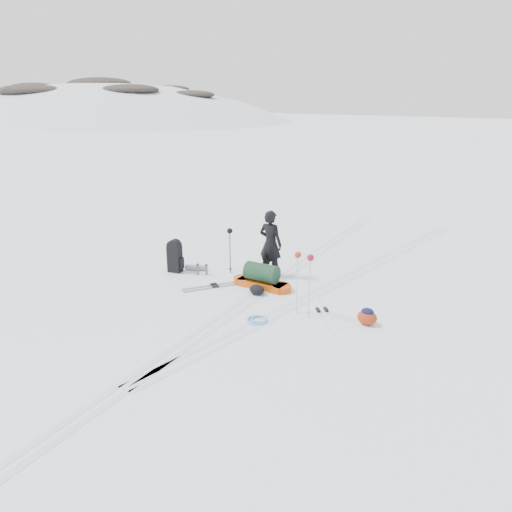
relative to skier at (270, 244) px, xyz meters
The scene contains 13 objects.
ground 1.46m from the skier, 69.16° to the right, with size 200.00×200.00×0.00m, color white.
ski_tracks 1.38m from the skier, 10.63° to the right, with size 3.38×17.97×0.01m.
skier is the anchor object (origin of this frame).
pulk_sled 1.07m from the skier, 73.58° to the right, with size 1.65×0.58×0.63m.
expedition_rucksack 2.62m from the skier, 155.08° to the right, with size 0.89×0.75×0.93m.
ski_poles_black 1.15m from the skier, 162.99° to the right, with size 0.15×0.16×1.26m.
ski_poles_silver 2.61m from the skier, 42.42° to the right, with size 0.47×0.17×1.46m.
touring_skis_grey 1.87m from the skier, 119.02° to the right, with size 1.16×1.52×0.06m.
touring_skis_white 2.71m from the skier, 31.12° to the right, with size 1.45×1.58×0.07m.
rope_coil 2.95m from the skier, 64.00° to the right, with size 0.53×0.53×0.06m.
small_daypack 3.64m from the skier, 23.00° to the right, with size 0.47×0.37×0.37m.
thermos_pair 2.01m from the skier, 150.62° to the right, with size 0.28×0.23×0.31m.
stuff_sack 1.56m from the skier, 72.62° to the right, with size 0.45×0.38×0.25m.
Camera 1 is at (6.19, -9.77, 4.72)m, focal length 35.00 mm.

